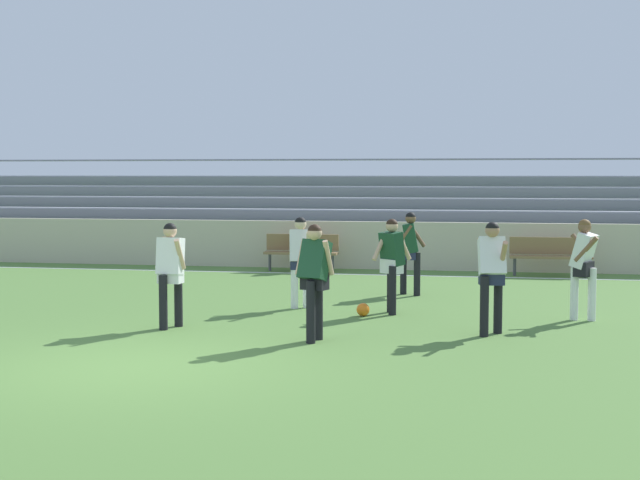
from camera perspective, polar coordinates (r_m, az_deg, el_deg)
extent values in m
plane|color=#517A38|center=(11.48, -11.94, -7.84)|extent=(160.00, 160.00, 0.00)
cube|color=white|center=(21.57, -1.11, -2.11)|extent=(44.00, 0.12, 0.01)
cube|color=beige|center=(22.77, -0.47, -0.29)|extent=(48.00, 0.16, 1.19)
cube|color=#9EA3AD|center=(24.32, -2.55, -0.64)|extent=(27.95, 0.36, 0.08)
cube|color=slate|center=(24.14, -2.66, -1.06)|extent=(27.95, 0.04, 0.33)
cube|color=#9EA3AD|center=(25.05, -2.15, 0.25)|extent=(27.95, 0.36, 0.08)
cube|color=slate|center=(24.87, -2.25, -0.15)|extent=(27.95, 0.04, 0.33)
cube|color=#9EA3AD|center=(25.79, -1.78, 1.09)|extent=(27.95, 0.36, 0.08)
cube|color=slate|center=(25.61, -1.87, 0.70)|extent=(27.95, 0.04, 0.33)
cube|color=#9EA3AD|center=(26.54, -1.42, 1.88)|extent=(27.95, 0.36, 0.08)
cube|color=slate|center=(26.35, -1.51, 1.51)|extent=(27.95, 0.04, 0.33)
cube|color=#9EA3AD|center=(27.29, -1.08, 2.63)|extent=(27.95, 0.36, 0.08)
cube|color=slate|center=(27.10, -1.17, 2.28)|extent=(27.95, 0.04, 0.33)
cube|color=#9EA3AD|center=(28.05, -0.76, 3.34)|extent=(27.95, 0.36, 0.08)
cube|color=slate|center=(27.86, -0.84, 3.00)|extent=(27.95, 0.04, 0.33)
cube|color=#9EA3AD|center=(28.81, -0.46, 4.01)|extent=(27.95, 0.36, 0.08)
cube|color=slate|center=(28.62, -0.54, 3.68)|extent=(27.95, 0.04, 0.33)
cylinder|color=slate|center=(29.06, -0.37, 5.10)|extent=(27.95, 0.06, 0.06)
cube|color=olive|center=(21.55, 14.28, -1.05)|extent=(1.80, 0.40, 0.06)
cube|color=olive|center=(21.71, 14.26, -0.35)|extent=(1.80, 0.05, 0.40)
cylinder|color=#47474C|center=(21.53, 12.20, -1.62)|extent=(0.07, 0.07, 0.45)
cylinder|color=#47474C|center=(21.64, 16.33, -1.67)|extent=(0.07, 0.07, 0.45)
cube|color=olive|center=(21.96, -1.21, -0.83)|extent=(1.80, 0.40, 0.06)
cube|color=olive|center=(22.11, -1.12, -0.14)|extent=(1.80, 0.05, 0.40)
cylinder|color=#47474C|center=(22.15, -3.19, -1.38)|extent=(0.07, 0.07, 0.45)
cylinder|color=#47474C|center=(21.83, 0.80, -1.45)|extent=(0.07, 0.07, 0.45)
cylinder|color=#2D2D38|center=(21.76, -1.33, -1.47)|extent=(0.16, 0.16, 0.45)
cube|color=#B24C23|center=(21.93, -1.21, -0.08)|extent=(0.36, 0.24, 0.52)
sphere|color=#D6A884|center=(21.91, -1.21, 0.88)|extent=(0.21, 0.21, 0.21)
cylinder|color=white|center=(15.94, -1.62, -2.87)|extent=(0.13, 0.13, 0.83)
cylinder|color=white|center=(16.03, -0.85, -2.82)|extent=(0.13, 0.13, 0.83)
cube|color=#232847|center=(15.94, -1.24, -1.44)|extent=(0.40, 0.30, 0.24)
cube|color=white|center=(15.91, -1.24, -0.36)|extent=(0.45, 0.40, 0.59)
cylinder|color=beige|center=(16.05, -1.72, -0.19)|extent=(0.16, 0.37, 0.47)
cylinder|color=beige|center=(15.78, -0.75, -0.26)|extent=(0.16, 0.37, 0.47)
sphere|color=beige|center=(15.89, -1.24, 1.02)|extent=(0.21, 0.21, 0.21)
sphere|color=black|center=(15.89, -1.24, 1.10)|extent=(0.20, 0.20, 0.20)
cylinder|color=black|center=(15.56, 4.49, -3.05)|extent=(0.13, 0.13, 0.83)
cylinder|color=black|center=(15.25, 4.60, -3.20)|extent=(0.13, 0.13, 0.83)
cube|color=white|center=(15.36, 4.55, -1.66)|extent=(0.42, 0.40, 0.24)
cube|color=#194228|center=(15.33, 4.56, -0.55)|extent=(0.48, 0.47, 0.58)
cylinder|color=#D6A884|center=(15.35, 5.32, -0.40)|extent=(0.27, 0.30, 0.49)
cylinder|color=#D6A884|center=(15.31, 3.80, -0.41)|extent=(0.27, 0.30, 0.49)
sphere|color=#D6A884|center=(15.30, 4.57, 0.89)|extent=(0.21, 0.21, 0.21)
sphere|color=black|center=(15.30, 4.57, 0.97)|extent=(0.20, 0.20, 0.20)
cylinder|color=white|center=(15.25, 16.81, -3.31)|extent=(0.13, 0.13, 0.86)
cylinder|color=white|center=(15.25, 15.77, -3.29)|extent=(0.13, 0.13, 0.86)
cube|color=black|center=(15.20, 16.32, -1.77)|extent=(0.36, 0.42, 0.24)
cube|color=white|center=(15.17, 16.34, -0.64)|extent=(0.50, 0.50, 0.60)
cylinder|color=brown|center=(14.98, 16.47, -0.56)|extent=(0.39, 0.25, 0.44)
cylinder|color=brown|center=(15.37, 16.23, -0.44)|extent=(0.39, 0.25, 0.44)
sphere|color=brown|center=(15.15, 16.37, 0.81)|extent=(0.21, 0.21, 0.21)
sphere|color=brown|center=(15.15, 16.38, 0.89)|extent=(0.20, 0.20, 0.20)
cylinder|color=black|center=(13.41, 10.34, -4.16)|extent=(0.13, 0.13, 0.89)
cylinder|color=black|center=(13.72, 11.18, -3.98)|extent=(0.13, 0.13, 0.89)
cube|color=#232847|center=(13.51, 10.79, -2.29)|extent=(0.39, 0.27, 0.24)
cube|color=white|center=(13.48, 10.81, -1.02)|extent=(0.44, 0.45, 0.60)
cylinder|color=#A87A5B|center=(13.62, 10.13, -0.80)|extent=(0.14, 0.41, 0.44)
cylinder|color=#A87A5B|center=(13.33, 11.50, -0.92)|extent=(0.14, 0.41, 0.44)
sphere|color=#A87A5B|center=(13.45, 10.83, 0.61)|extent=(0.21, 0.21, 0.21)
sphere|color=black|center=(13.45, 10.83, 0.70)|extent=(0.20, 0.20, 0.20)
cylinder|color=black|center=(13.96, -9.88, -3.92)|extent=(0.13, 0.13, 0.84)
cylinder|color=black|center=(14.24, -8.94, -3.75)|extent=(0.13, 0.13, 0.84)
cube|color=white|center=(14.05, -9.42, -2.22)|extent=(0.38, 0.25, 0.24)
cube|color=white|center=(14.02, -9.44, -1.00)|extent=(0.40, 0.31, 0.58)
cylinder|color=#D6A884|center=(14.18, -10.02, -0.80)|extent=(0.10, 0.33, 0.49)
cylinder|color=#D6A884|center=(13.86, -8.84, -0.89)|extent=(0.10, 0.33, 0.49)
sphere|color=#D6A884|center=(13.99, -9.46, 0.57)|extent=(0.21, 0.21, 0.21)
sphere|color=black|center=(13.99, -9.46, 0.66)|extent=(0.20, 0.20, 0.20)
cylinder|color=black|center=(12.68, -0.59, -4.58)|extent=(0.13, 0.13, 0.88)
cylinder|color=black|center=(12.96, -0.10, -4.39)|extent=(0.13, 0.13, 0.88)
cube|color=black|center=(12.76, -0.34, -2.61)|extent=(0.41, 0.33, 0.24)
cube|color=#194228|center=(12.73, -0.34, -1.27)|extent=(0.49, 0.49, 0.60)
cylinder|color=#D6A884|center=(12.79, -1.21, -1.08)|extent=(0.16, 0.27, 0.51)
cylinder|color=#D6A884|center=(12.66, 0.53, -1.13)|extent=(0.16, 0.27, 0.51)
sphere|color=#D6A884|center=(12.70, -0.34, 0.46)|extent=(0.21, 0.21, 0.21)
sphere|color=black|center=(12.70, -0.34, 0.55)|extent=(0.20, 0.20, 0.20)
cylinder|color=black|center=(17.88, 5.29, -2.09)|extent=(0.13, 0.13, 0.84)
cylinder|color=black|center=(17.69, 6.15, -2.17)|extent=(0.13, 0.13, 0.84)
cube|color=#232847|center=(17.75, 5.73, -0.84)|extent=(0.24, 0.37, 0.24)
cube|color=#194228|center=(17.72, 5.74, 0.13)|extent=(0.34, 0.40, 0.59)
cylinder|color=brown|center=(17.88, 6.15, 0.28)|extent=(0.36, 0.10, 0.47)
cylinder|color=brown|center=(17.56, 5.32, 0.22)|extent=(0.36, 0.10, 0.47)
sphere|color=brown|center=(17.70, 5.75, 1.37)|extent=(0.21, 0.21, 0.21)
sphere|color=black|center=(17.70, 5.75, 1.44)|extent=(0.20, 0.20, 0.20)
sphere|color=orange|center=(15.14, 2.74, -4.42)|extent=(0.22, 0.22, 0.22)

